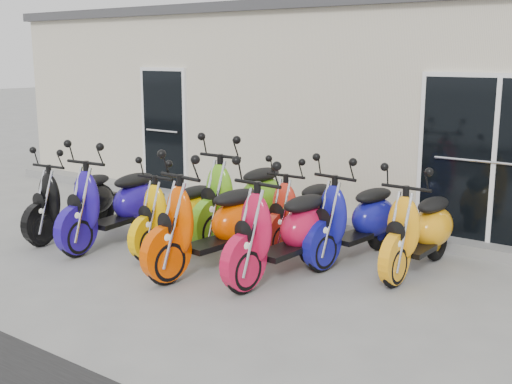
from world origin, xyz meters
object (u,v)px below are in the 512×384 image
scooter_front_black (73,190)px  scooter_front_orange_a (177,202)px  scooter_back_blue (355,206)px  scooter_front_red (283,216)px  scooter_back_yellow (420,217)px  scooter_front_blue (113,191)px  scooter_back_red (302,201)px  scooter_back_green (242,186)px  scooter_front_orange_b (211,210)px

scooter_front_black → scooter_front_orange_a: scooter_front_black is taller
scooter_back_blue → scooter_front_red: bearing=-100.6°
scooter_front_orange_a → scooter_back_blue: (2.07, 1.00, 0.05)m
scooter_front_black → scooter_back_blue: 3.96m
scooter_front_orange_a → scooter_back_yellow: scooter_back_yellow is taller
scooter_front_red → scooter_back_blue: (0.35, 1.07, -0.04)m
scooter_front_orange_a → scooter_back_yellow: (2.91, 1.02, 0.03)m
scooter_front_black → scooter_back_blue: size_ratio=0.95×
scooter_back_blue → scooter_front_orange_a: bearing=-146.7°
scooter_front_blue → scooter_back_red: bearing=27.8°
scooter_back_red → scooter_back_blue: size_ratio=0.93×
scooter_front_black → scooter_back_green: bearing=25.4°
scooter_back_green → scooter_back_red: scooter_back_green is taller
scooter_back_green → scooter_back_blue: (1.68, 0.10, -0.07)m
scooter_front_blue → scooter_back_green: 1.75m
scooter_front_red → scooter_back_yellow: scooter_front_red is taller
scooter_back_red → scooter_front_red: bearing=-68.8°
scooter_front_black → scooter_front_orange_b: 2.54m
scooter_front_orange_b → scooter_back_blue: size_ratio=1.07×
scooter_back_yellow → scooter_back_blue: bearing=-177.8°
scooter_back_green → scooter_back_yellow: 2.52m
scooter_front_blue → scooter_back_blue: size_ratio=1.06×
scooter_front_black → scooter_front_red: bearing=-1.6°
scooter_front_orange_a → scooter_back_green: scooter_back_green is taller
scooter_back_red → scooter_front_black: bearing=-154.6°
scooter_front_red → scooter_back_blue: scooter_front_red is taller
scooter_front_orange_b → scooter_back_blue: (1.18, 1.36, -0.05)m
scooter_front_orange_b → scooter_back_yellow: 2.44m
scooter_back_yellow → scooter_back_red: bearing=179.3°
scooter_front_red → scooter_back_red: (-0.47, 1.14, -0.09)m
scooter_front_black → scooter_front_red: scooter_front_red is taller
scooter_front_black → scooter_back_red: (2.90, 1.44, -0.02)m
scooter_back_yellow → scooter_front_orange_b: bearing=-144.7°
scooter_back_green → scooter_back_yellow: size_ratio=1.13×
scooter_front_blue → scooter_front_orange_a: 0.93m
scooter_front_orange_a → scooter_back_red: same height
scooter_front_orange_b → scooter_back_green: 1.35m
scooter_front_red → scooter_back_green: 1.65m
scooter_back_blue → scooter_back_red: bearing=-177.1°
scooter_front_orange_a → scooter_back_green: bearing=63.0°
scooter_back_green → scooter_back_blue: size_ratio=1.11×
scooter_back_green → scooter_front_orange_b: bearing=-68.4°
scooter_front_orange_a → scooter_back_yellow: 3.08m
scooter_front_blue → scooter_front_red: (2.59, 0.24, -0.01)m
scooter_front_blue → scooter_front_orange_b: scooter_front_orange_b is taller
scooter_front_orange_a → scooter_back_green: (0.39, 0.90, 0.12)m
scooter_back_green → scooter_front_black: bearing=-148.1°
scooter_front_black → scooter_back_green: scooter_back_green is taller
scooter_back_red → scooter_back_blue: bearing=-5.8°
scooter_front_blue → scooter_front_orange_a: (0.87, 0.31, -0.09)m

